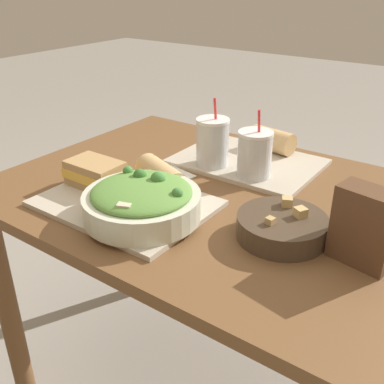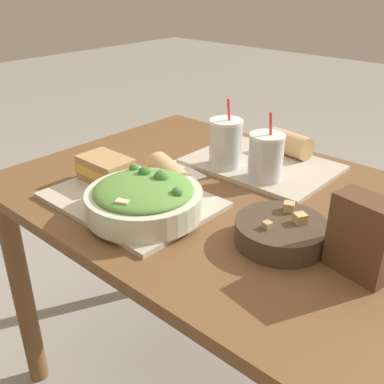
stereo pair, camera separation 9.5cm
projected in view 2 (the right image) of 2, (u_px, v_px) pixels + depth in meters
name	position (u px, v px, depth m)	size (l,w,h in m)	color
dining_table	(227.00, 232.00, 1.18)	(1.14, 0.81, 0.74)	brown
tray_near	(132.00, 200.00, 1.09)	(0.40, 0.29, 0.01)	#BCB29E
tray_far	(262.00, 164.00, 1.28)	(0.40, 0.29, 0.01)	#BCB29E
salad_bowl	(144.00, 198.00, 1.00)	(0.26, 0.26, 0.10)	beige
soup_bowl	(281.00, 231.00, 0.92)	(0.19, 0.19, 0.07)	#473828
sandwich_near	(106.00, 169.00, 1.16)	(0.15, 0.09, 0.06)	tan
baguette_near	(169.00, 175.00, 1.12)	(0.17, 0.12, 0.07)	tan
baguette_far	(290.00, 144.00, 1.32)	(0.14, 0.09, 0.07)	tan
drink_cup_dark	(226.00, 144.00, 1.24)	(0.09, 0.09, 0.19)	silver
drink_cup_red	(266.00, 158.00, 1.16)	(0.09, 0.09, 0.18)	silver
chip_bag	(363.00, 237.00, 0.81)	(0.12, 0.08, 0.15)	brown
napkin_folded	(177.00, 173.00, 1.24)	(0.16, 0.13, 0.00)	white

